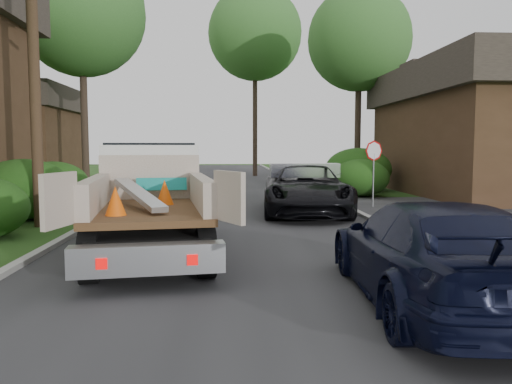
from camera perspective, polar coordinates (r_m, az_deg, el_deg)
The scene contains 18 objects.
ground at distance 9.48m, azimuth -1.77°, elevation -8.38°, with size 120.00×120.00×0.00m, color #1F4213.
road at distance 19.34m, azimuth -2.62°, elevation -1.48°, with size 8.00×90.00×0.02m, color #28282B.
curb_left at distance 19.71m, azimuth -14.63°, elevation -1.35°, with size 0.20×90.00×0.12m, color #9E9E99.
curb_right at distance 19.82m, azimuth 9.32°, elevation -1.22°, with size 0.20×90.00×0.12m, color #9E9E99.
stop_sign at distance 19.02m, azimuth 13.30°, elevation 3.64°, with size 0.71×0.32×2.48m.
utility_pole at distance 15.41m, azimuth -24.09°, elevation 15.74°, with size 2.42×1.25×10.00m.
house_left_far at distance 33.92m, azimuth -26.54°, elevation 5.95°, with size 7.56×7.56×6.00m.
house_right at distance 26.75m, azimuth 26.49°, elevation 6.57°, with size 9.72×12.96×6.20m.
hedge_left_b at distance 16.95m, azimuth -25.00°, elevation 0.29°, with size 2.86×2.86×1.87m, color #0D3A0F.
hedge_left_c at distance 20.34m, azimuth -22.16°, elevation 0.87°, with size 2.60×2.60×1.70m, color #0D3A0F.
hedge_right_a at distance 23.06m, azimuth 11.83°, elevation 1.58°, with size 2.60×2.60×1.70m, color #0D3A0F.
hedge_right_b at distance 26.13m, azimuth 11.60°, elevation 2.54°, with size 3.38×3.38×2.21m, color #0D3A0F.
tree_left_far at distance 28.03m, azimuth -19.34°, elevation 18.77°, with size 6.40×6.40×12.20m.
tree_right_far at distance 30.87m, azimuth 11.72°, elevation 16.68°, with size 6.00×6.00×11.50m.
tree_center_far at distance 40.25m, azimuth -0.11°, elevation 17.64°, with size 7.20×7.20×14.60m.
flatbed_truck at distance 11.33m, azimuth -12.00°, elevation 0.18°, with size 3.34×6.40×2.32m.
black_pickup at distance 16.72m, azimuth 5.75°, elevation 0.30°, with size 2.73×5.92×1.65m, color black.
navy_suv at distance 7.44m, azimuth 19.39°, elevation -6.55°, with size 2.08×5.11×1.48m, color black.
Camera 1 is at (-0.26, -9.21, 2.20)m, focal length 35.00 mm.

